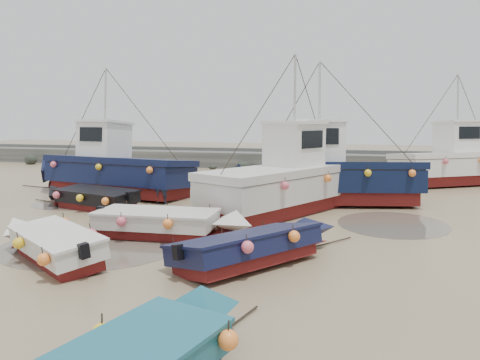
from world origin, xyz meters
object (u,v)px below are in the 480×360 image
object	(u,v)px
person	(161,204)
cabin_boat_3	(456,161)
cabin_boat_2	(326,174)
dinghy_4	(91,195)
dinghy_1	(259,243)
dinghy_5	(168,220)
dinghy_2	(143,355)
cabin_boat_1	(289,179)
dinghy_0	(53,239)
cabin_boat_0	(108,168)

from	to	relation	value
person	cabin_boat_3	bearing A→B (deg)	-148.85
cabin_boat_2	dinghy_4	bearing A→B (deg)	97.16
dinghy_1	cabin_boat_3	world-z (taller)	cabin_boat_3
cabin_boat_3	person	xyz separation A→B (m)	(-13.40, -10.18, -1.38)
cabin_boat_2	person	size ratio (longest dim) A/B	5.40
dinghy_4	dinghy_5	xyz separation A→B (m)	(5.16, -3.53, -0.00)
dinghy_1	dinghy_4	world-z (taller)	same
dinghy_2	dinghy_4	bearing A→B (deg)	139.77
dinghy_1	cabin_boat_2	bearing A→B (deg)	118.89
cabin_boat_1	person	xyz separation A→B (m)	(-5.73, 0.26, -1.33)
dinghy_2	cabin_boat_2	size ratio (longest dim) A/B	0.53
dinghy_0	dinghy_2	xyz separation A→B (m)	(5.26, -4.92, 0.01)
dinghy_1	cabin_boat_3	bearing A→B (deg)	101.34
dinghy_2	person	world-z (taller)	dinghy_2
dinghy_0	dinghy_1	xyz separation A→B (m)	(5.34, 1.20, -0.01)
dinghy_1	dinghy_0	bearing A→B (deg)	-133.55
dinghy_1	cabin_boat_0	world-z (taller)	cabin_boat_0
dinghy_0	dinghy_5	size ratio (longest dim) A/B	0.85
dinghy_4	cabin_boat_1	size ratio (longest dim) A/B	0.60
dinghy_5	dinghy_4	bearing A→B (deg)	-128.72
dinghy_2	person	bearing A→B (deg)	128.05
cabin_boat_2	person	distance (m)	7.37
cabin_boat_0	dinghy_2	bearing A→B (deg)	-136.24
cabin_boat_0	dinghy_0	bearing A→B (deg)	-145.11
dinghy_0	person	size ratio (longest dim) A/B	2.84
dinghy_5	cabin_boat_3	size ratio (longest dim) A/B	0.74
dinghy_1	cabin_boat_0	bearing A→B (deg)	172.11
dinghy_4	cabin_boat_2	bearing A→B (deg)	-53.89
dinghy_4	person	bearing A→B (deg)	-37.72
dinghy_0	dinghy_5	bearing A→B (deg)	0.46
dinghy_1	cabin_boat_2	distance (m)	9.07
dinghy_1	dinghy_5	distance (m)	3.89
dinghy_0	cabin_boat_1	distance (m)	9.48
dinghy_5	cabin_boat_2	bearing A→B (deg)	145.19
dinghy_4	cabin_boat_3	distance (m)	19.83
dinghy_5	person	bearing A→B (deg)	-156.71
dinghy_0	dinghy_4	bearing A→B (deg)	59.01
cabin_boat_0	cabin_boat_2	xyz separation A→B (m)	(10.66, 0.20, 0.02)
dinghy_1	cabin_boat_0	distance (m)	13.26
cabin_boat_1	dinghy_5	bearing A→B (deg)	-94.10
person	dinghy_2	bearing A→B (deg)	108.77
cabin_boat_1	cabin_boat_3	world-z (taller)	same
cabin_boat_3	cabin_boat_2	bearing A→B (deg)	-71.04
cabin_boat_0	dinghy_1	bearing A→B (deg)	-121.23
cabin_boat_3	dinghy_2	bearing A→B (deg)	-50.74
cabin_boat_0	cabin_boat_1	xyz separation A→B (m)	(9.38, -1.89, 0.01)
dinghy_0	cabin_boat_0	size ratio (longest dim) A/B	0.49
dinghy_2	cabin_boat_1	xyz separation A→B (m)	(-0.42, 13.03, 0.77)
cabin_boat_3	cabin_boat_0	bearing A→B (deg)	-96.95
dinghy_1	person	bearing A→B (deg)	164.80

